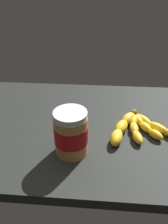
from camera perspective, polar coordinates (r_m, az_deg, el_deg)
The scene contains 3 objects.
ground_plane at distance 80.86cm, azimuth -3.22°, elevation -3.64°, with size 98.16×64.76×3.42cm, color black.
banana_bunch at distance 76.62cm, azimuth 14.10°, elevation -3.95°, with size 26.46×20.17×3.79cm.
peanut_butter_jar at distance 62.94cm, azimuth -3.49°, elevation -5.64°, with size 10.01×10.01×14.41cm.
Camera 1 is at (-9.71, 64.56, 46.00)cm, focal length 34.29 mm.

